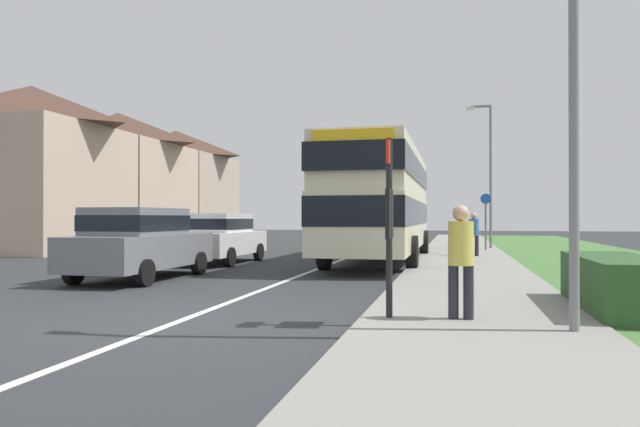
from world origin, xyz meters
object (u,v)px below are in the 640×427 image
bus_stop_sign (389,215)px  street_lamp_near (564,9)px  pedestrian_walking_away (474,232)px  cycle_route_sign (486,219)px  double_decker_bus (381,198)px  parked_car_grey (140,241)px  street_lamp_mid (488,166)px  pedestrian_at_stop (461,256)px  parked_car_white (219,236)px

bus_stop_sign → street_lamp_near: (2.20, -0.47, 2.52)m
pedestrian_walking_away → cycle_route_sign: cycle_route_sign is taller
double_decker_bus → cycle_route_sign: (3.70, 6.48, -0.72)m
parked_car_grey → cycle_route_sign: cycle_route_sign is taller
street_lamp_near → street_lamp_mid: bearing=89.5°
cycle_route_sign → street_lamp_near: size_ratio=0.36×
pedestrian_at_stop → street_lamp_near: 3.37m
pedestrian_walking_away → parked_car_white: bearing=-154.9°
parked_car_grey → street_lamp_mid: 17.54m
street_lamp_mid → bus_stop_sign: bearing=-96.9°
parked_car_white → cycle_route_sign: 11.96m
parked_car_white → double_decker_bus: bearing=17.4°
parked_car_white → bus_stop_sign: 11.84m
bus_stop_sign → street_lamp_near: size_ratio=0.37×
parked_car_grey → bus_stop_sign: size_ratio=1.71×
parked_car_grey → pedestrian_walking_away: 12.06m
parked_car_grey → bus_stop_sign: bearing=-35.7°
double_decker_bus → parked_car_white: bearing=-162.6°
parked_car_white → pedestrian_at_stop: pedestrian_at_stop is taller
parked_car_grey → cycle_route_sign: bearing=56.5°
parked_car_white → pedestrian_walking_away: pedestrian_walking_away is taller
parked_car_white → cycle_route_sign: cycle_route_sign is taller
pedestrian_at_stop → cycle_route_sign: cycle_route_sign is taller
parked_car_grey → parked_car_white: size_ratio=1.03×
pedestrian_walking_away → bus_stop_sign: bearing=-96.5°
bus_stop_sign → street_lamp_near: street_lamp_near is taller
double_decker_bus → cycle_route_sign: size_ratio=4.47×
parked_car_white → street_lamp_near: bearing=-49.4°
bus_stop_sign → cycle_route_sign: (2.19, 17.88, -0.11)m
bus_stop_sign → street_lamp_mid: 19.80m
street_lamp_mid → pedestrian_at_stop: bearing=-94.2°
street_lamp_mid → street_lamp_near: bearing=-90.5°
double_decker_bus → parked_car_grey: size_ratio=2.53×
cycle_route_sign → street_lamp_mid: bearing=83.4°
pedestrian_at_stop → street_lamp_near: street_lamp_near is taller
parked_car_white → cycle_route_sign: (8.80, 8.08, 0.53)m
bus_stop_sign → cycle_route_sign: bus_stop_sign is taller
double_decker_bus → cycle_route_sign: 7.49m
parked_car_grey → pedestrian_at_stop: size_ratio=2.67×
parked_car_grey → cycle_route_sign: 15.81m
parked_car_white → pedestrian_at_stop: 12.33m
street_lamp_near → double_decker_bus: bearing=107.3°
pedestrian_at_stop → parked_car_grey: bearing=148.4°
double_decker_bus → parked_car_white: double_decker_bus is taller
double_decker_bus → bus_stop_sign: (1.51, -11.40, -0.60)m
pedestrian_at_stop → cycle_route_sign: bearing=86.1°
parked_car_grey → pedestrian_walking_away: size_ratio=2.67×
double_decker_bus → street_lamp_mid: bearing=64.4°
pedestrian_at_stop → pedestrian_walking_away: 13.56m
parked_car_white → pedestrian_at_stop: (7.58, -9.72, 0.08)m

